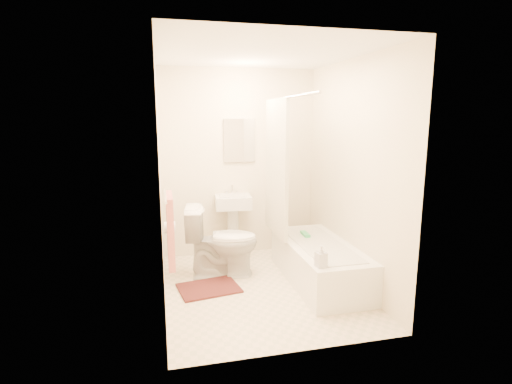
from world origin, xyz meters
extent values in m
plane|color=beige|center=(0.00, 0.00, 0.00)|extent=(2.40, 2.40, 0.00)
plane|color=white|center=(0.00, 0.00, 2.40)|extent=(2.40, 2.40, 0.00)
cube|color=beige|center=(0.00, 1.20, 1.20)|extent=(2.00, 0.02, 2.40)
cube|color=beige|center=(-1.00, 0.00, 1.20)|extent=(0.02, 2.40, 2.40)
cube|color=beige|center=(1.00, 0.00, 1.20)|extent=(0.02, 2.40, 2.40)
cube|color=white|center=(0.00, 1.18, 1.50)|extent=(0.40, 0.03, 0.55)
cylinder|color=silver|center=(0.30, 0.10, 2.00)|extent=(0.03, 1.70, 0.03)
cube|color=silver|center=(0.30, 0.50, 1.22)|extent=(0.04, 0.80, 1.55)
cylinder|color=silver|center=(-0.96, -0.25, 1.10)|extent=(0.02, 0.60, 0.02)
cube|color=#CC7266|center=(-0.93, -0.25, 0.78)|extent=(0.06, 0.45, 0.66)
cylinder|color=white|center=(-0.93, 0.12, 0.70)|extent=(0.11, 0.12, 0.12)
imported|color=white|center=(-0.35, 0.46, 0.40)|extent=(0.87, 0.57, 0.80)
cube|color=#48251F|center=(-0.55, 0.11, 0.01)|extent=(0.69, 0.56, 0.02)
imported|color=white|center=(0.42, -0.59, 0.53)|extent=(0.11, 0.11, 0.21)
cube|color=#3FC06B|center=(0.62, 0.36, 0.45)|extent=(0.07, 0.21, 0.04)
camera|label=1|loc=(-0.98, -3.87, 1.82)|focal=28.00mm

